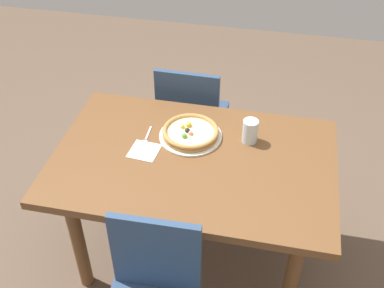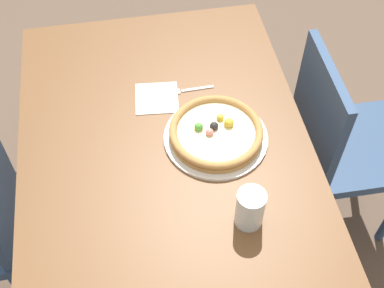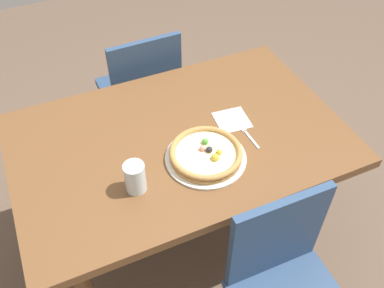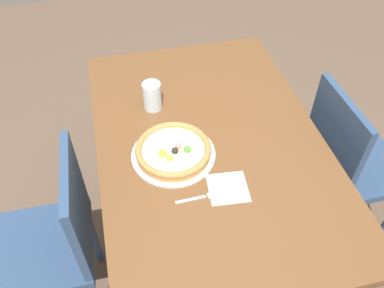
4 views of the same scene
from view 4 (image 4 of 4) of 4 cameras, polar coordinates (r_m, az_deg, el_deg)
ground_plane at (r=2.21m, az=1.91°, el=-13.38°), size 6.00×6.00×0.00m
dining_table at (r=1.67m, az=2.45°, el=-1.84°), size 1.37×0.89×0.76m
chair_near at (r=1.71m, az=-18.79°, el=-12.84°), size 0.41×0.41×0.90m
chair_far at (r=2.00m, az=21.27°, el=-2.48°), size 0.41×0.41×0.90m
plate at (r=1.54m, az=-2.66°, el=-1.50°), size 0.32×0.32×0.01m
pizza at (r=1.52m, az=-2.69°, el=-0.87°), size 0.29×0.29×0.05m
fork at (r=1.41m, az=1.51°, el=-7.55°), size 0.02×0.17×0.00m
drinking_glass at (r=1.71m, az=-5.69°, el=6.83°), size 0.08×0.08×0.12m
napkin at (r=1.44m, az=5.15°, el=-6.26°), size 0.15×0.15×0.00m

